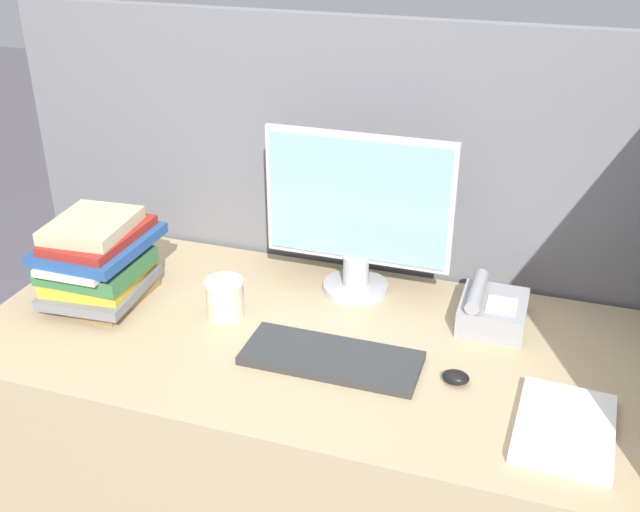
{
  "coord_description": "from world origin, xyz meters",
  "views": [
    {
      "loc": [
        0.53,
        -1.07,
        1.76
      ],
      "look_at": [
        0.03,
        0.42,
        0.95
      ],
      "focal_mm": 42.0,
      "sensor_mm": 36.0,
      "label": 1
    }
  ],
  "objects_px": {
    "keyboard": "(331,358)",
    "desk_telephone": "(491,310)",
    "mouse": "(456,377)",
    "coffee_cup": "(225,298)",
    "monitor": "(357,217)",
    "book_stack": "(98,261)"
  },
  "relations": [
    {
      "from": "monitor",
      "to": "coffee_cup",
      "type": "xyz_separation_m",
      "value": [
        -0.28,
        -0.24,
        -0.17
      ]
    },
    {
      "from": "keyboard",
      "to": "book_stack",
      "type": "relative_size",
      "value": 1.33
    },
    {
      "from": "mouse",
      "to": "book_stack",
      "type": "height_order",
      "value": "book_stack"
    },
    {
      "from": "mouse",
      "to": "book_stack",
      "type": "bearing_deg",
      "value": 175.52
    },
    {
      "from": "keyboard",
      "to": "book_stack",
      "type": "xyz_separation_m",
      "value": [
        -0.66,
        0.09,
        0.1
      ]
    },
    {
      "from": "desk_telephone",
      "to": "keyboard",
      "type": "bearing_deg",
      "value": -139.29
    },
    {
      "from": "coffee_cup",
      "to": "book_stack",
      "type": "relative_size",
      "value": 0.33
    },
    {
      "from": "desk_telephone",
      "to": "mouse",
      "type": "bearing_deg",
      "value": -98.96
    },
    {
      "from": "keyboard",
      "to": "desk_telephone",
      "type": "bearing_deg",
      "value": 40.71
    },
    {
      "from": "monitor",
      "to": "keyboard",
      "type": "bearing_deg",
      "value": -83.51
    },
    {
      "from": "keyboard",
      "to": "coffee_cup",
      "type": "relative_size",
      "value": 4.01
    },
    {
      "from": "keyboard",
      "to": "book_stack",
      "type": "bearing_deg",
      "value": 172.68
    },
    {
      "from": "coffee_cup",
      "to": "book_stack",
      "type": "distance_m",
      "value": 0.35
    },
    {
      "from": "monitor",
      "to": "coffee_cup",
      "type": "bearing_deg",
      "value": -139.87
    },
    {
      "from": "book_stack",
      "to": "monitor",
      "type": "bearing_deg",
      "value": 22.46
    },
    {
      "from": "monitor",
      "to": "book_stack",
      "type": "bearing_deg",
      "value": -157.54
    },
    {
      "from": "mouse",
      "to": "keyboard",
      "type": "bearing_deg",
      "value": -177.86
    },
    {
      "from": "keyboard",
      "to": "mouse",
      "type": "height_order",
      "value": "mouse"
    },
    {
      "from": "keyboard",
      "to": "coffee_cup",
      "type": "height_order",
      "value": "coffee_cup"
    },
    {
      "from": "keyboard",
      "to": "mouse",
      "type": "xyz_separation_m",
      "value": [
        0.29,
        0.01,
        0.0
      ]
    },
    {
      "from": "mouse",
      "to": "book_stack",
      "type": "relative_size",
      "value": 0.2
    },
    {
      "from": "monitor",
      "to": "keyboard",
      "type": "xyz_separation_m",
      "value": [
        0.04,
        -0.34,
        -0.21
      ]
    }
  ]
}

